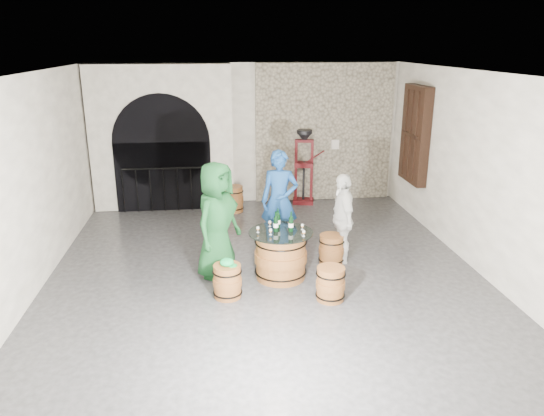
{
  "coord_description": "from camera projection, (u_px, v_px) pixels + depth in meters",
  "views": [
    {
      "loc": [
        -0.77,
        -7.8,
        3.63
      ],
      "look_at": [
        0.14,
        0.13,
        1.05
      ],
      "focal_mm": 34.0,
      "sensor_mm": 36.0,
      "label": 1
    }
  ],
  "objects": [
    {
      "name": "tasting_glass_f",
      "position": [
        258.0,
        230.0,
        8.04
      ],
      "size": [
        0.05,
        0.05,
        0.1
      ],
      "primitive_type": null,
      "color": "#B86823",
      "rests_on": "barrel_table"
    },
    {
      "name": "tasting_glass_d",
      "position": [
        292.0,
        223.0,
        8.33
      ],
      "size": [
        0.05,
        0.05,
        0.1
      ],
      "primitive_type": null,
      "color": "#B86823",
      "rests_on": "barrel_table"
    },
    {
      "name": "wine_bottle_right",
      "position": [
        278.0,
        220.0,
        8.23
      ],
      "size": [
        0.08,
        0.08,
        0.32
      ],
      "color": "black",
      "rests_on": "barrel_table"
    },
    {
      "name": "wall_right",
      "position": [
        476.0,
        171.0,
        8.46
      ],
      "size": [
        0.0,
        8.0,
        8.0
      ],
      "primitive_type": "plane",
      "rotation": [
        1.57,
        0.0,
        -1.57
      ],
      "color": "silver",
      "rests_on": "ground"
    },
    {
      "name": "ceiling",
      "position": [
        264.0,
        72.0,
        7.59
      ],
      "size": [
        8.0,
        8.0,
        0.0
      ],
      "primitive_type": "plane",
      "rotation": [
        3.14,
        0.0,
        0.0
      ],
      "color": "beige",
      "rests_on": "wall_back"
    },
    {
      "name": "shuttered_window",
      "position": [
        415.0,
        135.0,
        10.65
      ],
      "size": [
        0.23,
        1.1,
        2.0
      ],
      "color": "black",
      "rests_on": "wall_right"
    },
    {
      "name": "barrel_stool_right",
      "position": [
        331.0,
        249.0,
        8.78
      ],
      "size": [
        0.44,
        0.44,
        0.51
      ],
      "color": "brown",
      "rests_on": "ground"
    },
    {
      "name": "ground",
      "position": [
        265.0,
        271.0,
        8.57
      ],
      "size": [
        8.0,
        8.0,
        0.0
      ],
      "primitive_type": "plane",
      "color": "#2B2B2D",
      "rests_on": "ground"
    },
    {
      "name": "stone_facing_panel",
      "position": [
        324.0,
        133.0,
        12.0
      ],
      "size": [
        3.2,
        0.12,
        3.18
      ],
      "primitive_type": "cube",
      "color": "tan",
      "rests_on": "ground"
    },
    {
      "name": "person_green",
      "position": [
        217.0,
        220.0,
        8.12
      ],
      "size": [
        1.03,
        1.1,
        1.89
      ],
      "primitive_type": "imported",
      "rotation": [
        0.0,
        0.0,
        0.94
      ],
      "color": "#12431D",
      "rests_on": "ground"
    },
    {
      "name": "wall_front",
      "position": [
        312.0,
        297.0,
        4.3
      ],
      "size": [
        8.0,
        0.0,
        8.0
      ],
      "primitive_type": "plane",
      "rotation": [
        -1.57,
        0.0,
        0.0
      ],
      "color": "silver",
      "rests_on": "ground"
    },
    {
      "name": "person_white",
      "position": [
        342.0,
        218.0,
        8.73
      ],
      "size": [
        0.4,
        0.92,
        1.56
      ],
      "primitive_type": "imported",
      "rotation": [
        0.0,
        0.0,
        -1.55
      ],
      "color": "silver",
      "rests_on": "ground"
    },
    {
      "name": "green_cap",
      "position": [
        227.0,
        262.0,
        7.52
      ],
      "size": [
        0.25,
        0.21,
        0.11
      ],
      "color": "#0D963F",
      "rests_on": "barrel_stool_near_left"
    },
    {
      "name": "barrel_stool_near_left",
      "position": [
        227.0,
        281.0,
        7.62
      ],
      "size": [
        0.44,
        0.44,
        0.51
      ],
      "color": "brown",
      "rests_on": "ground"
    },
    {
      "name": "wine_bottle_left",
      "position": [
        276.0,
        223.0,
        8.07
      ],
      "size": [
        0.08,
        0.08,
        0.32
      ],
      "color": "black",
      "rests_on": "barrel_table"
    },
    {
      "name": "tasting_glass_a",
      "position": [
        271.0,
        232.0,
        7.95
      ],
      "size": [
        0.05,
        0.05,
        0.1
      ],
      "primitive_type": null,
      "color": "#B86823",
      "rests_on": "barrel_table"
    },
    {
      "name": "person_blue",
      "position": [
        280.0,
        201.0,
        9.23
      ],
      "size": [
        0.74,
        0.56,
        1.83
      ],
      "primitive_type": "imported",
      "rotation": [
        0.0,
        0.0,
        -0.2
      ],
      "color": "navy",
      "rests_on": "ground"
    },
    {
      "name": "tasting_glass_e",
      "position": [
        304.0,
        233.0,
        7.88
      ],
      "size": [
        0.05,
        0.05,
        0.1
      ],
      "primitive_type": null,
      "color": "#B86823",
      "rests_on": "barrel_table"
    },
    {
      "name": "tasting_glass_b",
      "position": [
        302.0,
        227.0,
        8.16
      ],
      "size": [
        0.05,
        0.05,
        0.1
      ],
      "primitive_type": null,
      "color": "#B86823",
      "rests_on": "barrel_table"
    },
    {
      "name": "barrel_stool_far",
      "position": [
        280.0,
        239.0,
        9.24
      ],
      "size": [
        0.44,
        0.44,
        0.51
      ],
      "color": "brown",
      "rests_on": "ground"
    },
    {
      "name": "arched_opening",
      "position": [
        162.0,
        139.0,
        11.41
      ],
      "size": [
        3.1,
        0.6,
        3.19
      ],
      "color": "silver",
      "rests_on": "ground"
    },
    {
      "name": "tasting_glass_c",
      "position": [
        270.0,
        224.0,
        8.3
      ],
      "size": [
        0.05,
        0.05,
        0.1
      ],
      "primitive_type": null,
      "color": "#B86823",
      "rests_on": "barrel_table"
    },
    {
      "name": "corking_press",
      "position": [
        304.0,
        161.0,
        11.86
      ],
      "size": [
        0.73,
        0.47,
        1.73
      ],
      "rotation": [
        0.0,
        0.0,
        -0.21
      ],
      "color": "#500D12",
      "rests_on": "ground"
    },
    {
      "name": "side_barrel",
      "position": [
        234.0,
        199.0,
        11.49
      ],
      "size": [
        0.44,
        0.44,
        0.58
      ],
      "rotation": [
        0.0,
        0.0,
        -0.31
      ],
      "color": "brown",
      "rests_on": "ground"
    },
    {
      "name": "barrel_stool_near_right",
      "position": [
        331.0,
        284.0,
        7.54
      ],
      "size": [
        0.44,
        0.44,
        0.51
      ],
      "color": "brown",
      "rests_on": "ground"
    },
    {
      "name": "barrel_stool_left",
      "position": [
        217.0,
        261.0,
        8.33
      ],
      "size": [
        0.44,
        0.44,
        0.51
      ],
      "color": "brown",
      "rests_on": "ground"
    },
    {
      "name": "wall_left",
      "position": [
        32.0,
        184.0,
        7.7
      ],
      "size": [
        0.0,
        8.0,
        8.0
      ],
      "primitive_type": "plane",
      "rotation": [
        1.57,
        0.0,
        1.57
      ],
      "color": "silver",
      "rests_on": "ground"
    },
    {
      "name": "barrel_table",
      "position": [
        281.0,
        255.0,
        8.21
      ],
      "size": [
        1.02,
        1.02,
        0.79
      ],
      "color": "brown",
      "rests_on": "ground"
    },
    {
      "name": "wine_bottle_center",
      "position": [
        291.0,
        223.0,
        8.08
      ],
      "size": [
        0.08,
        0.08,
        0.32
      ],
      "color": "black",
      "rests_on": "barrel_table"
    },
    {
      "name": "wall_back",
      "position": [
        247.0,
        134.0,
        11.86
      ],
      "size": [
        8.0,
        0.0,
        8.0
      ],
      "primitive_type": "plane",
      "rotation": [
        1.57,
        0.0,
        0.0
      ],
      "color": "silver",
      "rests_on": "ground"
    },
    {
      "name": "control_box",
      "position": [
        335.0,
        144.0,
        12.03
      ],
      "size": [
        0.18,
        0.1,
        0.22
      ],
      "primitive_type": "cube",
      "color": "silver",
      "rests_on": "wall_back"
    }
  ]
}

